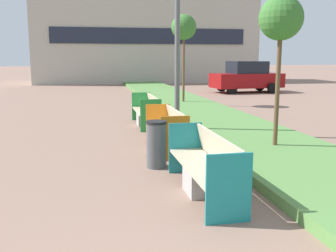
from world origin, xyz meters
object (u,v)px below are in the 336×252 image
Objects in this scene: bench_teal_frame at (205,170)px; bench_green_frame at (147,114)px; litter_bin at (156,144)px; parked_car_distant at (247,77)px; sapling_tree_far at (184,28)px; bench_orange_frame at (167,134)px; sapling_tree_near at (281,20)px.

bench_teal_frame and bench_green_frame have the same top height.
bench_teal_frame is 2.60× the size of litter_bin.
bench_teal_frame is 0.55× the size of parked_car_distant.
sapling_tree_far reaches higher than bench_teal_frame.
bench_green_frame is (-0.00, 6.39, -0.00)m from bench_teal_frame.
litter_bin is 16.95m from parked_car_distant.
bench_orange_frame is 3.31m from bench_green_frame.
bench_teal_frame is at bearing -135.69° from sapling_tree_near.
sapling_tree_far is at bearing 73.37° from litter_bin.
litter_bin is 3.79m from sapling_tree_near.
bench_teal_frame is at bearing -101.82° from sapling_tree_far.
litter_bin is at bearing -106.63° from sapling_tree_far.
sapling_tree_far is at bearing -140.30° from parked_car_distant.
bench_green_frame is 0.57× the size of sapling_tree_far.
parked_car_distant reaches higher than bench_teal_frame.
bench_teal_frame is 6.39m from bench_green_frame.
bench_orange_frame is 0.54× the size of sapling_tree_far.
parked_car_distant is (7.54, 16.52, 0.54)m from bench_teal_frame.
sapling_tree_near is at bearing 44.31° from bench_teal_frame.
parked_car_distant is (7.54, 10.13, 0.54)m from bench_green_frame.
sapling_tree_far is (2.32, 8.00, 2.97)m from bench_orange_frame.
bench_teal_frame is 3.08m from bench_orange_frame.
parked_car_distant reaches higher than litter_bin.
sapling_tree_far is 0.90× the size of parked_car_distant.
bench_teal_frame is 0.61× the size of sapling_tree_far.
bench_green_frame is 5.37m from sapling_tree_near.
bench_green_frame is (0.00, 3.31, 0.00)m from bench_orange_frame.
bench_orange_frame is 15.42m from parked_car_distant.
sapling_tree_near is at bearing 12.98° from litter_bin.
bench_teal_frame is at bearing -72.44° from litter_bin.
bench_orange_frame is at bearing -106.18° from sapling_tree_far.
bench_teal_frame is 11.69m from sapling_tree_far.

